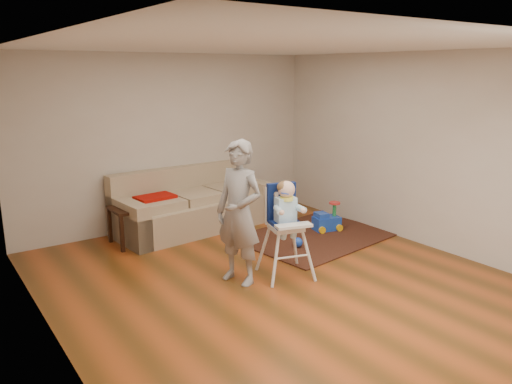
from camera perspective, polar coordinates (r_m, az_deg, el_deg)
ground at (r=6.09m, az=2.19°, el=-9.93°), size 5.50×5.50×0.00m
room_envelope at (r=6.03m, az=-0.69°, el=8.34°), size 5.04×5.52×2.72m
sofa at (r=7.85m, az=-7.12°, el=-0.87°), size 2.54×1.22×0.95m
side_table at (r=7.39m, az=-13.96°, el=-3.72°), size 0.55×0.55×0.55m
area_rug at (r=7.59m, az=6.68°, el=-5.04°), size 2.34×1.87×0.02m
ride_on_toy at (r=7.83m, az=8.09°, el=-2.76°), size 0.45×0.37×0.44m
toy_ball at (r=7.07m, az=4.79°, el=-5.75°), size 0.14×0.14×0.14m
high_chair at (r=6.00m, az=3.42°, el=-4.43°), size 0.68×0.68×1.20m
adult at (r=5.75m, az=-1.95°, el=-2.39°), size 0.58×0.71×1.69m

